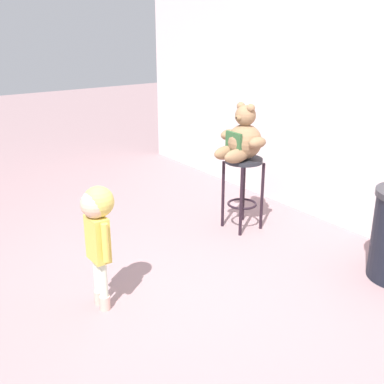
{
  "coord_description": "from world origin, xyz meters",
  "views": [
    {
      "loc": [
        2.66,
        -1.88,
        2.05
      ],
      "look_at": [
        -0.52,
        0.4,
        0.64
      ],
      "focal_mm": 44.43,
      "sensor_mm": 36.0,
      "label": 1
    }
  ],
  "objects": [
    {
      "name": "child_walking",
      "position": [
        -0.27,
        -0.61,
        0.7
      ],
      "size": [
        0.31,
        0.24,
        0.96
      ],
      "rotation": [
        0.0,
        0.0,
        -0.78
      ],
      "color": "#D5AC9B",
      "rests_on": "ground_plane"
    },
    {
      "name": "teddy_bear",
      "position": [
        -0.77,
        1.2,
        0.95
      ],
      "size": [
        0.54,
        0.49,
        0.56
      ],
      "color": "#8B6A4A",
      "rests_on": "bar_stool_with_teddy"
    },
    {
      "name": "ground_plane",
      "position": [
        0.0,
        0.0,
        0.0
      ],
      "size": [
        24.0,
        24.0,
        0.0
      ],
      "primitive_type": "plane",
      "color": "gray"
    },
    {
      "name": "bar_stool_with_teddy",
      "position": [
        -0.77,
        1.23,
        0.53
      ],
      "size": [
        0.38,
        0.38,
        0.75
      ],
      "color": "#24262C",
      "rests_on": "ground_plane"
    }
  ]
}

